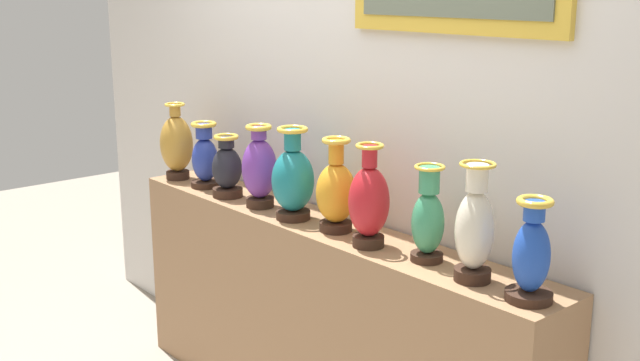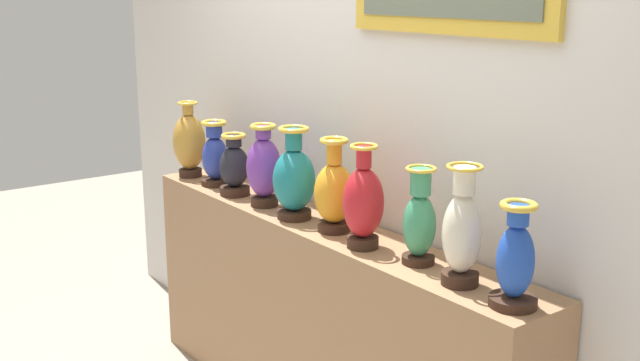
{
  "view_description": "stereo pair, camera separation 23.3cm",
  "coord_description": "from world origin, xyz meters",
  "px_view_note": "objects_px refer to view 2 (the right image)",
  "views": [
    {
      "loc": [
        2.47,
        -2.13,
        2.0
      ],
      "look_at": [
        0.0,
        0.0,
        1.18
      ],
      "focal_mm": 43.85,
      "sensor_mm": 36.0,
      "label": 1
    },
    {
      "loc": [
        2.62,
        -1.94,
        2.0
      ],
      "look_at": [
        0.0,
        0.0,
        1.18
      ],
      "focal_mm": 43.85,
      "sensor_mm": 36.0,
      "label": 2
    }
  ],
  "objects_px": {
    "vase_ochre": "(189,143)",
    "vase_amber": "(334,192)",
    "vase_crimson": "(363,203)",
    "vase_violet": "(264,168)",
    "vase_ivory": "(462,232)",
    "vase_onyx": "(234,167)",
    "vase_teal": "(294,179)",
    "vase_jade": "(419,221)",
    "vase_sapphire": "(515,261)",
    "vase_cobalt": "(215,156)"
  },
  "relations": [
    {
      "from": "vase_cobalt",
      "to": "vase_onyx",
      "type": "height_order",
      "value": "vase_cobalt"
    },
    {
      "from": "vase_cobalt",
      "to": "vase_jade",
      "type": "relative_size",
      "value": 0.91
    },
    {
      "from": "vase_violet",
      "to": "vase_ivory",
      "type": "xyz_separation_m",
      "value": [
        1.24,
        0.01,
        0.01
      ]
    },
    {
      "from": "vase_onyx",
      "to": "vase_amber",
      "type": "xyz_separation_m",
      "value": [
        0.75,
        0.04,
        0.03
      ]
    },
    {
      "from": "vase_amber",
      "to": "vase_ivory",
      "type": "relative_size",
      "value": 0.94
    },
    {
      "from": "vase_sapphire",
      "to": "vase_onyx",
      "type": "bearing_deg",
      "value": -179.39
    },
    {
      "from": "vase_violet",
      "to": "vase_teal",
      "type": "distance_m",
      "value": 0.25
    },
    {
      "from": "vase_teal",
      "to": "vase_cobalt",
      "type": "bearing_deg",
      "value": 179.0
    },
    {
      "from": "vase_ochre",
      "to": "vase_sapphire",
      "type": "relative_size",
      "value": 1.16
    },
    {
      "from": "vase_amber",
      "to": "vase_crimson",
      "type": "relative_size",
      "value": 0.96
    },
    {
      "from": "vase_violet",
      "to": "vase_jade",
      "type": "height_order",
      "value": "vase_violet"
    },
    {
      "from": "vase_teal",
      "to": "vase_jade",
      "type": "bearing_deg",
      "value": 3.2
    },
    {
      "from": "vase_onyx",
      "to": "vase_ivory",
      "type": "distance_m",
      "value": 1.49
    },
    {
      "from": "vase_ochre",
      "to": "vase_jade",
      "type": "height_order",
      "value": "vase_ochre"
    },
    {
      "from": "vase_jade",
      "to": "vase_amber",
      "type": "bearing_deg",
      "value": -178.41
    },
    {
      "from": "vase_onyx",
      "to": "vase_violet",
      "type": "height_order",
      "value": "vase_violet"
    },
    {
      "from": "vase_crimson",
      "to": "vase_amber",
      "type": "bearing_deg",
      "value": 171.13
    },
    {
      "from": "vase_teal",
      "to": "vase_crimson",
      "type": "distance_m",
      "value": 0.49
    },
    {
      "from": "vase_ochre",
      "to": "vase_onyx",
      "type": "height_order",
      "value": "vase_ochre"
    },
    {
      "from": "vase_teal",
      "to": "vase_ochre",
      "type": "bearing_deg",
      "value": -179.63
    },
    {
      "from": "vase_onyx",
      "to": "vase_crimson",
      "type": "height_order",
      "value": "vase_crimson"
    },
    {
      "from": "vase_onyx",
      "to": "vase_teal",
      "type": "bearing_deg",
      "value": 0.96
    },
    {
      "from": "vase_jade",
      "to": "vase_sapphire",
      "type": "relative_size",
      "value": 1.05
    },
    {
      "from": "vase_cobalt",
      "to": "vase_teal",
      "type": "height_order",
      "value": "vase_teal"
    },
    {
      "from": "vase_crimson",
      "to": "vase_teal",
      "type": "bearing_deg",
      "value": 179.0
    },
    {
      "from": "vase_ivory",
      "to": "vase_violet",
      "type": "bearing_deg",
      "value": -179.66
    },
    {
      "from": "vase_teal",
      "to": "vase_crimson",
      "type": "height_order",
      "value": "vase_crimson"
    },
    {
      "from": "vase_teal",
      "to": "vase_sapphire",
      "type": "distance_m",
      "value": 1.22
    },
    {
      "from": "vase_ivory",
      "to": "vase_sapphire",
      "type": "relative_size",
      "value": 1.21
    },
    {
      "from": "vase_ochre",
      "to": "vase_amber",
      "type": "relative_size",
      "value": 1.02
    },
    {
      "from": "vase_violet",
      "to": "vase_amber",
      "type": "xyz_separation_m",
      "value": [
        0.5,
        0.02,
        -0.01
      ]
    },
    {
      "from": "vase_onyx",
      "to": "vase_crimson",
      "type": "distance_m",
      "value": 0.99
    },
    {
      "from": "vase_teal",
      "to": "vase_sapphire",
      "type": "xyz_separation_m",
      "value": [
        1.22,
        0.01,
        -0.03
      ]
    },
    {
      "from": "vase_ivory",
      "to": "vase_ochre",
      "type": "bearing_deg",
      "value": -179.49
    },
    {
      "from": "vase_amber",
      "to": "vase_cobalt",
      "type": "bearing_deg",
      "value": -179.11
    },
    {
      "from": "vase_teal",
      "to": "vase_jade",
      "type": "distance_m",
      "value": 0.75
    },
    {
      "from": "vase_crimson",
      "to": "vase_sapphire",
      "type": "distance_m",
      "value": 0.74
    },
    {
      "from": "vase_violet",
      "to": "vase_ivory",
      "type": "bearing_deg",
      "value": 0.34
    },
    {
      "from": "vase_cobalt",
      "to": "vase_sapphire",
      "type": "relative_size",
      "value": 0.96
    },
    {
      "from": "vase_violet",
      "to": "vase_ochre",
      "type": "bearing_deg",
      "value": -179.19
    },
    {
      "from": "vase_teal",
      "to": "vase_crimson",
      "type": "xyz_separation_m",
      "value": [
        0.49,
        -0.01,
        0.0
      ]
    },
    {
      "from": "vase_crimson",
      "to": "vase_onyx",
      "type": "bearing_deg",
      "value": 179.99
    },
    {
      "from": "vase_ivory",
      "to": "vase_sapphire",
      "type": "xyz_separation_m",
      "value": [
        0.23,
        -0.0,
        -0.03
      ]
    },
    {
      "from": "vase_onyx",
      "to": "vase_jade",
      "type": "relative_size",
      "value": 0.83
    },
    {
      "from": "vase_jade",
      "to": "vase_onyx",
      "type": "bearing_deg",
      "value": -177.7
    },
    {
      "from": "vase_crimson",
      "to": "vase_jade",
      "type": "xyz_separation_m",
      "value": [
        0.26,
        0.05,
        -0.02
      ]
    },
    {
      "from": "vase_crimson",
      "to": "vase_ochre",
      "type": "bearing_deg",
      "value": 179.91
    },
    {
      "from": "vase_onyx",
      "to": "vase_jade",
      "type": "height_order",
      "value": "vase_jade"
    },
    {
      "from": "vase_sapphire",
      "to": "vase_violet",
      "type": "bearing_deg",
      "value": -179.77
    },
    {
      "from": "vase_violet",
      "to": "vase_amber",
      "type": "distance_m",
      "value": 0.51
    }
  ]
}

